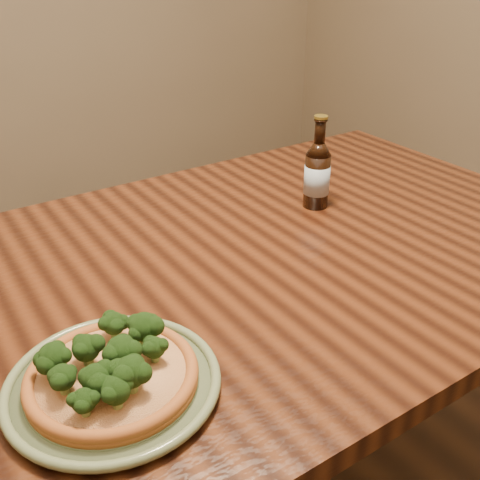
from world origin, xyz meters
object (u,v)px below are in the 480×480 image
plate (113,383)px  pizza (111,372)px  table (216,305)px  beer_bottle (317,174)px

plate → pizza: pizza is taller
table → pizza: (-0.28, -0.21, 0.12)m
table → pizza: size_ratio=6.98×
plate → beer_bottle: size_ratio=1.40×
table → beer_bottle: (0.32, 0.09, 0.17)m
beer_bottle → table: bearing=-154.8°
table → plate: plate is taller
pizza → beer_bottle: size_ratio=1.11×
plate → beer_bottle: 0.68m
table → pizza: bearing=-144.1°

